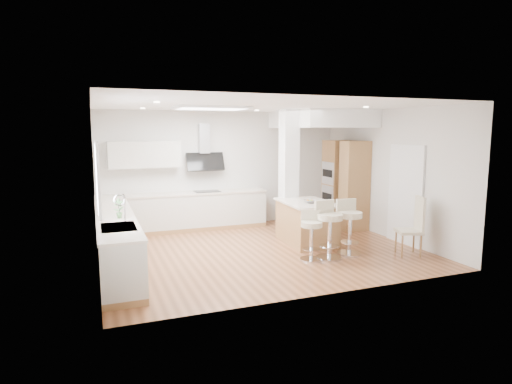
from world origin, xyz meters
name	(u,v)px	position (x,y,z in m)	size (l,w,h in m)	color
ground	(261,250)	(0.00, 0.00, 0.00)	(6.00, 6.00, 0.00)	#965C37
ceiling	(261,250)	(0.00, 0.00, 0.00)	(6.00, 5.00, 0.02)	white
wall_back	(223,169)	(0.00, 2.50, 1.40)	(6.00, 0.04, 2.80)	silver
wall_left	(95,187)	(-3.00, 0.00, 1.40)	(0.04, 5.00, 2.80)	silver
wall_right	(389,174)	(3.00, 0.00, 1.40)	(0.04, 5.00, 2.80)	silver
skylight	(212,108)	(-0.79, 0.60, 2.77)	(4.10, 2.10, 0.06)	white
window_left	(97,174)	(-2.96, -0.90, 1.69)	(0.06, 1.28, 1.07)	white
doorway_right	(405,196)	(2.97, -0.60, 1.00)	(0.05, 1.00, 2.10)	#4E463D
counter_left	(115,237)	(-2.70, 0.23, 0.46)	(0.63, 4.50, 1.35)	#A77947
counter_back	(190,201)	(-0.91, 2.22, 0.70)	(3.62, 0.63, 2.50)	#A77947
pillar	(289,173)	(1.05, 0.95, 1.40)	(0.35, 0.35, 2.80)	white
soffit	(321,119)	(2.10, 1.40, 2.60)	(1.78, 2.20, 0.40)	white
oven_column	(344,184)	(2.68, 1.23, 1.05)	(0.63, 1.21, 2.10)	#A77947
peninsula	(307,222)	(1.10, 0.17, 0.44)	(1.02, 1.48, 0.94)	#A77947
bar_stool_a	(311,233)	(0.62, -0.93, 0.51)	(0.52, 0.52, 0.90)	silver
bar_stool_b	(329,226)	(0.96, -0.97, 0.60)	(0.53, 0.53, 1.07)	silver
bar_stool_c	(349,224)	(1.47, -0.86, 0.59)	(0.50, 0.50, 1.04)	silver
dining_chair	(414,224)	(2.58, -1.35, 0.60)	(0.56, 0.56, 1.12)	beige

